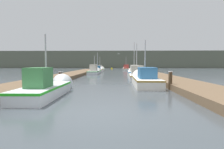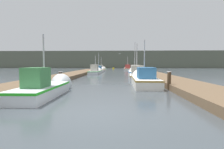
{
  "view_description": "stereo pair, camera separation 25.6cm",
  "coord_description": "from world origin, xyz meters",
  "px_view_note": "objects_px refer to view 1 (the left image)",
  "views": [
    {
      "loc": [
        0.62,
        -5.76,
        1.73
      ],
      "look_at": [
        0.15,
        12.02,
        0.58
      ],
      "focal_mm": 28.0,
      "sensor_mm": 36.0,
      "label": 1
    },
    {
      "loc": [
        0.87,
        -5.75,
        1.73
      ],
      "look_at": [
        0.15,
        12.02,
        0.58
      ],
      "focal_mm": 28.0,
      "sensor_mm": 36.0,
      "label": 2
    }
  ],
  "objects_px": {
    "seagull_lead": "(119,54)",
    "mooring_piling_2": "(61,77)",
    "fishing_boat_6": "(100,69)",
    "mooring_piling_3": "(144,72)",
    "fishing_boat_3": "(134,72)",
    "fishing_boat_7": "(126,69)",
    "mooring_piling_1": "(96,68)",
    "fishing_boat_1": "(144,79)",
    "mooring_piling_0": "(170,81)",
    "fishing_boat_2": "(136,75)",
    "fishing_boat_5": "(98,70)",
    "channel_buoy": "(112,69)",
    "fishing_boat_0": "(48,88)",
    "fishing_boat_4": "(95,71)"
  },
  "relations": [
    {
      "from": "fishing_boat_1",
      "to": "fishing_boat_7",
      "type": "bearing_deg",
      "value": 91.02
    },
    {
      "from": "fishing_boat_1",
      "to": "mooring_piling_0",
      "type": "bearing_deg",
      "value": -66.21
    },
    {
      "from": "fishing_boat_4",
      "to": "channel_buoy",
      "type": "height_order",
      "value": "fishing_boat_4"
    },
    {
      "from": "fishing_boat_4",
      "to": "mooring_piling_0",
      "type": "bearing_deg",
      "value": -67.35
    },
    {
      "from": "fishing_boat_1",
      "to": "mooring_piling_1",
      "type": "xyz_separation_m",
      "value": [
        -6.8,
        24.36,
        0.2
      ]
    },
    {
      "from": "fishing_boat_5",
      "to": "channel_buoy",
      "type": "relative_size",
      "value": 5.81
    },
    {
      "from": "fishing_boat_7",
      "to": "fishing_boat_1",
      "type": "bearing_deg",
      "value": -87.98
    },
    {
      "from": "fishing_boat_0",
      "to": "channel_buoy",
      "type": "xyz_separation_m",
      "value": [
        2.29,
        41.93,
        -0.26
      ]
    },
    {
      "from": "mooring_piling_1",
      "to": "fishing_boat_6",
      "type": "bearing_deg",
      "value": 47.25
    },
    {
      "from": "fishing_boat_6",
      "to": "mooring_piling_2",
      "type": "distance_m",
      "value": 24.42
    },
    {
      "from": "channel_buoy",
      "to": "fishing_boat_5",
      "type": "bearing_deg",
      "value": -97.74
    },
    {
      "from": "fishing_boat_0",
      "to": "fishing_boat_6",
      "type": "bearing_deg",
      "value": 89.73
    },
    {
      "from": "fishing_boat_5",
      "to": "mooring_piling_1",
      "type": "distance_m",
      "value": 4.5
    },
    {
      "from": "fishing_boat_1",
      "to": "fishing_boat_3",
      "type": "distance_m",
      "value": 9.94
    },
    {
      "from": "fishing_boat_7",
      "to": "channel_buoy",
      "type": "height_order",
      "value": "fishing_boat_7"
    },
    {
      "from": "fishing_boat_1",
      "to": "mooring_piling_3",
      "type": "height_order",
      "value": "fishing_boat_1"
    },
    {
      "from": "fishing_boat_4",
      "to": "mooring_piling_0",
      "type": "height_order",
      "value": "fishing_boat_4"
    },
    {
      "from": "seagull_lead",
      "to": "fishing_boat_5",
      "type": "bearing_deg",
      "value": 57.77
    },
    {
      "from": "fishing_boat_3",
      "to": "mooring_piling_3",
      "type": "xyz_separation_m",
      "value": [
        0.91,
        -2.8,
        0.15
      ]
    },
    {
      "from": "mooring_piling_0",
      "to": "fishing_boat_7",
      "type": "bearing_deg",
      "value": 92.04
    },
    {
      "from": "channel_buoy",
      "to": "mooring_piling_0",
      "type": "bearing_deg",
      "value": -83.06
    },
    {
      "from": "fishing_boat_4",
      "to": "seagull_lead",
      "type": "relative_size",
      "value": 11.35
    },
    {
      "from": "fishing_boat_2",
      "to": "channel_buoy",
      "type": "relative_size",
      "value": 5.71
    },
    {
      "from": "fishing_boat_2",
      "to": "fishing_boat_3",
      "type": "relative_size",
      "value": 1.05
    },
    {
      "from": "fishing_boat_7",
      "to": "mooring_piling_3",
      "type": "xyz_separation_m",
      "value": [
        0.97,
        -21.88,
        0.18
      ]
    },
    {
      "from": "fishing_boat_2",
      "to": "fishing_boat_3",
      "type": "distance_m",
      "value": 4.65
    },
    {
      "from": "channel_buoy",
      "to": "fishing_boat_0",
      "type": "bearing_deg",
      "value": -93.13
    },
    {
      "from": "fishing_boat_1",
      "to": "fishing_boat_4",
      "type": "distance_m",
      "value": 15.82
    },
    {
      "from": "fishing_boat_7",
      "to": "mooring_piling_1",
      "type": "bearing_deg",
      "value": -143.76
    },
    {
      "from": "fishing_boat_1",
      "to": "fishing_boat_6",
      "type": "relative_size",
      "value": 1.05
    },
    {
      "from": "mooring_piling_1",
      "to": "channel_buoy",
      "type": "bearing_deg",
      "value": 75.75
    },
    {
      "from": "fishing_boat_6",
      "to": "seagull_lead",
      "type": "bearing_deg",
      "value": -60.23
    },
    {
      "from": "fishing_boat_6",
      "to": "mooring_piling_3",
      "type": "height_order",
      "value": "fishing_boat_6"
    },
    {
      "from": "fishing_boat_5",
      "to": "seagull_lead",
      "type": "xyz_separation_m",
      "value": [
        4.04,
        -2.27,
        3.1
      ]
    },
    {
      "from": "fishing_boat_1",
      "to": "mooring_piling_0",
      "type": "distance_m",
      "value": 3.21
    },
    {
      "from": "mooring_piling_1",
      "to": "mooring_piling_3",
      "type": "bearing_deg",
      "value": -65.45
    },
    {
      "from": "fishing_boat_2",
      "to": "mooring_piling_0",
      "type": "relative_size",
      "value": 5.14
    },
    {
      "from": "fishing_boat_7",
      "to": "mooring_piling_3",
      "type": "distance_m",
      "value": 21.9
    },
    {
      "from": "seagull_lead",
      "to": "mooring_piling_2",
      "type": "bearing_deg",
      "value": 159.72
    },
    {
      "from": "channel_buoy",
      "to": "seagull_lead",
      "type": "xyz_separation_m",
      "value": [
        1.74,
        -19.19,
        3.34
      ]
    },
    {
      "from": "fishing_boat_1",
      "to": "mooring_piling_2",
      "type": "bearing_deg",
      "value": 174.27
    },
    {
      "from": "fishing_boat_7",
      "to": "channel_buoy",
      "type": "relative_size",
      "value": 5.05
    },
    {
      "from": "fishing_boat_5",
      "to": "fishing_boat_0",
      "type": "bearing_deg",
      "value": -86.49
    },
    {
      "from": "fishing_boat_2",
      "to": "seagull_lead",
      "type": "xyz_separation_m",
      "value": [
        -1.86,
        12.39,
        3.04
      ]
    },
    {
      "from": "fishing_boat_6",
      "to": "fishing_boat_4",
      "type": "bearing_deg",
      "value": -87.97
    },
    {
      "from": "fishing_boat_6",
      "to": "fishing_boat_5",
      "type": "bearing_deg",
      "value": -88.08
    },
    {
      "from": "fishing_boat_4",
      "to": "mooring_piling_2",
      "type": "xyz_separation_m",
      "value": [
        -1.28,
        -13.82,
        0.08
      ]
    },
    {
      "from": "fishing_boat_1",
      "to": "fishing_boat_7",
      "type": "relative_size",
      "value": 1.19
    },
    {
      "from": "fishing_boat_0",
      "to": "seagull_lead",
      "type": "bearing_deg",
      "value": 79.57
    },
    {
      "from": "fishing_boat_3",
      "to": "fishing_boat_2",
      "type": "bearing_deg",
      "value": -89.92
    }
  ]
}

